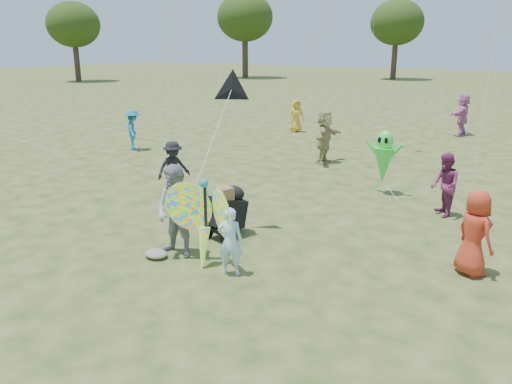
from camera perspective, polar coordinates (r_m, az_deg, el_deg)
ground at (r=9.01m, az=-4.18°, el=-9.21°), size 160.00×160.00×0.00m
child_girl at (r=8.72m, az=-2.95°, el=-5.65°), size 0.53×0.44×1.24m
adult_man at (r=9.49m, az=-9.07°, el=-2.22°), size 0.90×0.71×1.79m
grey_bag at (r=9.76m, az=-11.37°, el=-6.94°), size 0.47×0.38×0.15m
crowd_a at (r=9.46m, az=23.71°, el=-4.33°), size 0.89×0.85×1.53m
crowd_b at (r=13.59m, az=-9.42°, el=2.74°), size 0.85×1.07×1.44m
crowd_d at (r=17.15m, az=7.85°, el=6.28°), size 0.54×1.68×1.81m
crowd_e at (r=12.46m, az=20.76°, el=0.75°), size 0.87×0.92×1.50m
crowd_g at (r=23.35m, az=4.64°, el=8.67°), size 0.85×0.83×1.48m
crowd_i at (r=19.74m, az=-13.85°, el=6.91°), size 1.11×1.12×1.55m
crowd_j at (r=24.16m, az=22.52°, el=8.20°), size 0.72×1.77×1.86m
jogging_stroller at (r=10.46m, az=-3.30°, el=-1.86°), size 0.69×1.12×1.09m
butterfly_kite at (r=9.05m, az=-5.93°, el=-3.42°), size 1.74×0.75×1.83m
delta_kite_rig at (r=10.36m, az=-2.81°, el=11.60°), size 0.89×1.98×2.01m
alien_kite at (r=13.78m, az=14.38°, el=3.69°), size 1.12×0.69×1.74m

